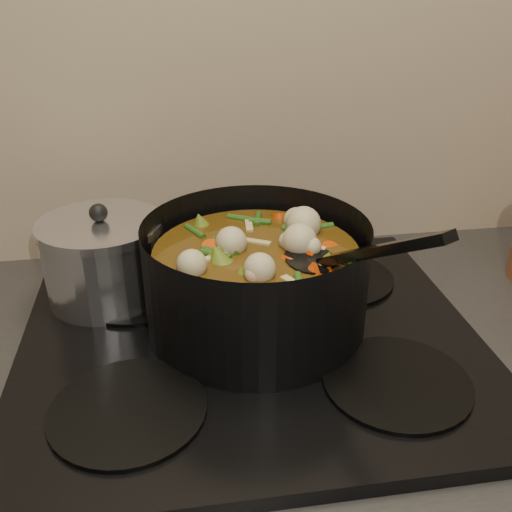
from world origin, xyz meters
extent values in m
plane|color=tan|center=(0.00, 2.25, 1.30)|extent=(4.00, 0.00, 4.00)
cube|color=black|center=(0.00, 1.93, 0.89)|extent=(2.64, 0.64, 0.05)
cube|color=black|center=(0.00, 1.93, 0.92)|extent=(0.62, 0.54, 0.02)
cylinder|color=black|center=(-0.16, 1.80, 0.93)|extent=(0.18, 0.18, 0.01)
cylinder|color=black|center=(0.16, 1.80, 0.93)|extent=(0.18, 0.18, 0.01)
cylinder|color=black|center=(-0.16, 2.06, 0.93)|extent=(0.18, 0.18, 0.01)
cylinder|color=black|center=(0.16, 2.06, 0.93)|extent=(0.18, 0.18, 0.01)
cylinder|color=black|center=(0.01, 1.96, 1.01)|extent=(0.37, 0.37, 0.15)
cylinder|color=black|center=(0.01, 1.96, 0.94)|extent=(0.30, 0.30, 0.01)
cylinder|color=#4E330D|center=(0.01, 1.96, 0.99)|extent=(0.28, 0.28, 0.11)
cylinder|color=#C14309|center=(0.05, 1.96, 1.04)|extent=(0.03, 0.03, 0.03)
cylinder|color=#C14309|center=(0.05, 2.02, 1.04)|extent=(0.04, 0.04, 0.03)
cylinder|color=#C14309|center=(-0.02, 2.06, 1.04)|extent=(0.04, 0.04, 0.03)
cylinder|color=#C14309|center=(-0.04, 1.98, 1.04)|extent=(0.03, 0.04, 0.03)
cylinder|color=#C14309|center=(-0.06, 1.91, 1.04)|extent=(0.04, 0.04, 0.03)
cylinder|color=#C14309|center=(0.01, 1.92, 1.04)|extent=(0.04, 0.04, 0.03)
cylinder|color=#C14309|center=(0.07, 1.91, 1.04)|extent=(0.04, 0.04, 0.03)
cylinder|color=#C14309|center=(0.11, 1.99, 1.04)|extent=(0.04, 0.03, 0.03)
cylinder|color=#C14309|center=(0.03, 2.01, 1.04)|extent=(0.04, 0.04, 0.03)
cylinder|color=#C14309|center=(-0.04, 2.03, 1.04)|extent=(0.04, 0.04, 0.03)
cylinder|color=#C14309|center=(-0.03, 1.96, 1.04)|extent=(0.03, 0.03, 0.03)
sphere|color=#C5B28B|center=(0.08, 1.96, 1.06)|extent=(0.04, 0.04, 0.04)
sphere|color=#C5B28B|center=(0.02, 2.02, 1.06)|extent=(0.04, 0.04, 0.04)
sphere|color=#C5B28B|center=(-0.05, 1.98, 1.06)|extent=(0.04, 0.04, 0.04)
sphere|color=#C5B28B|center=(-0.02, 1.90, 1.06)|extent=(0.04, 0.04, 0.04)
sphere|color=#C5B28B|center=(0.06, 1.92, 1.06)|extent=(0.04, 0.04, 0.04)
sphere|color=#C5B28B|center=(0.06, 2.00, 1.06)|extent=(0.04, 0.04, 0.04)
cone|color=#5C6C1B|center=(-0.03, 1.88, 1.05)|extent=(0.04, 0.04, 0.04)
cone|color=#5C6C1B|center=(0.08, 1.91, 1.05)|extent=(0.04, 0.04, 0.04)
cone|color=#5C6C1B|center=(0.07, 2.02, 1.05)|extent=(0.04, 0.04, 0.04)
cone|color=#5C6C1B|center=(-0.04, 2.03, 1.05)|extent=(0.04, 0.04, 0.04)
cone|color=#5C6C1B|center=(-0.06, 1.92, 1.05)|extent=(0.04, 0.04, 0.04)
cone|color=#5C6C1B|center=(0.04, 1.88, 1.05)|extent=(0.04, 0.04, 0.04)
cylinder|color=#305B1A|center=(0.04, 1.99, 1.05)|extent=(0.01, 0.04, 0.01)
cylinder|color=#305B1A|center=(0.00, 2.06, 1.05)|extent=(0.04, 0.03, 0.01)
cylinder|color=#305B1A|center=(-0.05, 2.01, 1.05)|extent=(0.04, 0.02, 0.01)
cylinder|color=#305B1A|center=(-0.05, 1.95, 1.05)|extent=(0.03, 0.04, 0.01)
cylinder|color=#305B1A|center=(-0.02, 1.92, 1.05)|extent=(0.03, 0.04, 0.01)
cylinder|color=#305B1A|center=(0.03, 1.86, 1.05)|extent=(0.04, 0.02, 0.01)
cylinder|color=#305B1A|center=(0.08, 1.91, 1.05)|extent=(0.04, 0.03, 0.01)
cylinder|color=#305B1A|center=(0.08, 1.98, 1.05)|extent=(0.01, 0.04, 0.01)
cylinder|color=#305B1A|center=(0.03, 2.00, 1.05)|extent=(0.04, 0.03, 0.01)
cylinder|color=#305B1A|center=(-0.02, 2.06, 1.05)|extent=(0.04, 0.02, 0.01)
cylinder|color=#305B1A|center=(-0.07, 1.99, 1.05)|extent=(0.03, 0.04, 0.01)
cylinder|color=#305B1A|center=(-0.05, 1.93, 1.05)|extent=(0.03, 0.04, 0.01)
cylinder|color=#305B1A|center=(0.00, 1.91, 1.05)|extent=(0.04, 0.02, 0.01)
cylinder|color=#305B1A|center=(0.06, 1.86, 1.05)|extent=(0.04, 0.03, 0.01)
cube|color=tan|center=(-0.06, 1.95, 1.05)|extent=(0.04, 0.01, 0.00)
cube|color=tan|center=(0.02, 1.88, 1.05)|extent=(0.02, 0.05, 0.00)
cube|color=tan|center=(0.09, 1.97, 1.05)|extent=(0.04, 0.03, 0.00)
cube|color=tan|center=(-0.01, 2.03, 1.05)|extent=(0.04, 0.04, 0.00)
cube|color=tan|center=(-0.06, 1.93, 1.05)|extent=(0.03, 0.04, 0.00)
ellipsoid|color=black|center=(0.08, 1.92, 1.04)|extent=(0.07, 0.09, 0.01)
cube|color=black|center=(0.13, 1.83, 1.10)|extent=(0.10, 0.17, 0.11)
cylinder|color=silver|center=(-0.20, 2.07, 0.99)|extent=(0.18, 0.18, 0.11)
cylinder|color=silver|center=(-0.20, 2.07, 1.05)|extent=(0.18, 0.18, 0.01)
sphere|color=black|center=(-0.20, 2.07, 1.07)|extent=(0.03, 0.03, 0.03)
camera|label=1|loc=(-0.09, 1.29, 1.38)|focal=40.00mm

